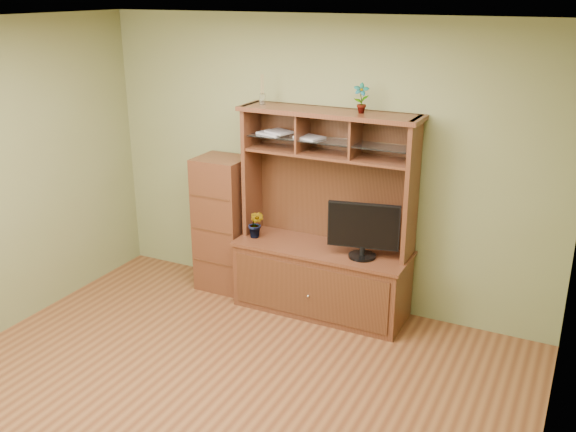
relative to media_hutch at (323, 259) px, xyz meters
The scene contains 8 objects.
room 1.92m from the media_hutch, 94.93° to the right, with size 4.54×4.04×2.74m.
media_hutch is the anchor object (origin of this frame).
monitor 0.58m from the media_hutch, 11.39° to the right, with size 0.63×0.24×0.50m.
orchid_plant 0.72m from the media_hutch, behind, with size 0.15×0.12×0.27m, color #2A5E20.
top_plant 1.53m from the media_hutch, 14.75° to the left, with size 0.13×0.09×0.25m, color #3B6A25.
reed_diffuser 1.63m from the media_hutch, behind, with size 0.05×0.05×0.27m.
magazines 1.20m from the media_hutch, 169.54° to the left, with size 0.66×0.25×0.04m.
side_cabinet 1.11m from the media_hutch, behind, with size 0.49×0.44×1.36m.
Camera 1 is at (2.29, -3.34, 2.91)m, focal length 40.00 mm.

